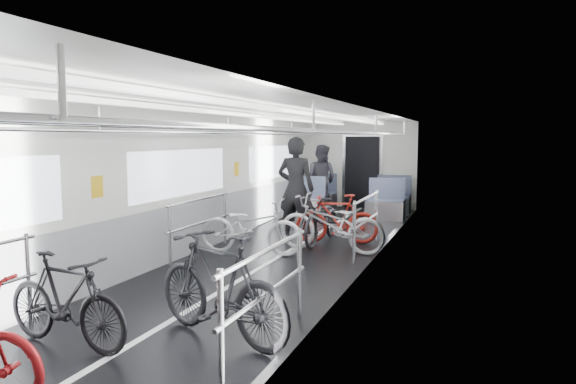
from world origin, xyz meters
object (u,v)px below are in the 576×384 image
bike_left_far (251,227)px  bike_aisle (323,219)px  bike_right_mid (331,224)px  bike_right_far (337,219)px  person_seated (321,179)px  bike_right_near (220,286)px  person_standing (296,189)px  bike_left_mid (65,300)px

bike_left_far → bike_aisle: bearing=-37.8°
bike_right_mid → bike_aisle: 0.79m
bike_right_far → person_seated: 4.02m
bike_right_near → person_standing: person_standing is taller
bike_left_mid → bike_right_far: (1.14, 5.52, 0.01)m
bike_left_far → person_standing: 1.54m
bike_right_mid → bike_aisle: (-0.35, 0.70, -0.04)m
bike_left_mid → bike_right_near: (1.27, 0.68, 0.08)m
bike_right_near → person_standing: (-0.96, 4.89, 0.46)m
bike_left_far → bike_right_mid: bike_right_mid is taller
bike_left_mid → person_seated: (-0.29, 9.25, 0.44)m
bike_right_near → bike_right_mid: bearing=-160.1°
bike_left_far → bike_right_near: 3.69m
person_standing → bike_left_mid: bearing=85.7°
person_standing → bike_left_far: bearing=77.2°
bike_right_mid → bike_aisle: size_ratio=1.09×
bike_right_far → person_standing: bearing=-106.8°
bike_left_far → bike_right_near: (1.25, -3.47, 0.06)m
bike_right_near → bike_right_mid: bike_right_near is taller
bike_left_mid → bike_right_mid: bearing=-8.8°
bike_aisle → person_standing: 0.79m
bike_left_far → bike_right_mid: (1.22, 0.62, 0.02)m
bike_left_mid → bike_left_far: (0.02, 4.15, 0.02)m
bike_left_far → bike_right_far: bike_left_far is taller
bike_left_mid → person_standing: 5.61m
bike_right_near → bike_right_far: (-0.12, 4.83, -0.07)m
bike_left_mid → person_standing: person_standing is taller
bike_right_near → bike_aisle: bearing=-155.9°
person_standing → bike_right_mid: bearing=137.9°
bike_aisle → bike_right_mid: bearing=-60.9°
bike_right_near → bike_right_far: bearing=-159.1°
bike_left_far → bike_right_mid: size_ratio=0.95×
bike_left_mid → bike_left_far: size_ratio=0.84×
bike_right_near → bike_left_mid: bearing=-42.2°
bike_right_mid → bike_right_far: bearing=-169.0°
bike_right_near → bike_right_far: 4.84m
bike_left_mid → bike_right_mid: size_ratio=0.80×
bike_right_far → bike_right_near: bearing=-11.5°
bike_left_far → bike_aisle: (0.86, 1.32, -0.02)m
bike_aisle → person_standing: size_ratio=0.88×
bike_left_far → person_seated: person_seated is taller
bike_right_far → bike_aisle: bearing=-93.4°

